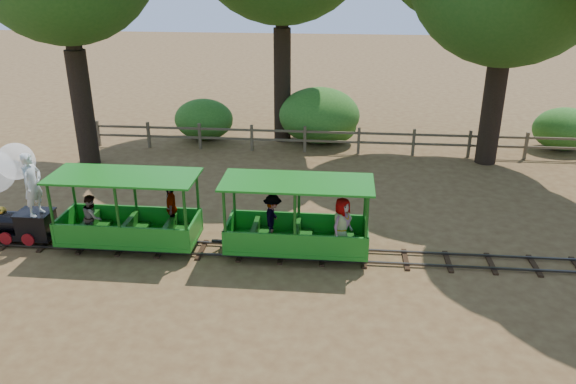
# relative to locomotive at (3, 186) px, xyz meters

# --- Properties ---
(ground) EXTENTS (90.00, 90.00, 0.00)m
(ground) POSITION_rel_locomotive_xyz_m (7.93, -0.06, -1.51)
(ground) COLOR olive
(ground) RESTS_ON ground
(track) EXTENTS (22.00, 1.00, 0.10)m
(track) POSITION_rel_locomotive_xyz_m (7.93, -0.06, -1.44)
(track) COLOR #3F3D3A
(track) RESTS_ON ground
(locomotive) EXTENTS (2.30, 1.09, 2.65)m
(locomotive) POSITION_rel_locomotive_xyz_m (0.00, 0.00, 0.00)
(locomotive) COLOR black
(locomotive) RESTS_ON ground
(carriage_front) EXTENTS (3.55, 1.47, 1.84)m
(carriage_front) POSITION_rel_locomotive_xyz_m (3.16, -0.05, -0.73)
(carriage_front) COLOR #1B7C1C
(carriage_front) RESTS_ON track
(carriage_rear) EXTENTS (3.55, 1.45, 1.84)m
(carriage_rear) POSITION_rel_locomotive_xyz_m (7.37, -0.10, -0.70)
(carriage_rear) COLOR #1B7C1C
(carriage_rear) RESTS_ON track
(fence) EXTENTS (18.10, 0.10, 1.00)m
(fence) POSITION_rel_locomotive_xyz_m (7.93, 7.94, -0.93)
(fence) COLOR brown
(fence) RESTS_ON ground
(shrub_west) EXTENTS (2.35, 1.81, 1.63)m
(shrub_west) POSITION_rel_locomotive_xyz_m (2.80, 9.24, -0.70)
(shrub_west) COLOR #2D6B1E
(shrub_west) RESTS_ON ground
(shrub_mid_w) EXTENTS (3.16, 2.43, 2.18)m
(shrub_mid_w) POSITION_rel_locomotive_xyz_m (7.39, 9.24, -0.42)
(shrub_mid_w) COLOR #2D6B1E
(shrub_mid_w) RESTS_ON ground
(shrub_mid_e) EXTENTS (1.89, 1.45, 1.31)m
(shrub_mid_e) POSITION_rel_locomotive_xyz_m (7.92, 9.24, -0.86)
(shrub_mid_e) COLOR #2D6B1E
(shrub_mid_e) RESTS_ON ground
(shrub_east) EXTENTS (2.33, 1.79, 1.61)m
(shrub_east) POSITION_rel_locomotive_xyz_m (16.65, 9.24, -0.70)
(shrub_east) COLOR #2D6B1E
(shrub_east) RESTS_ON ground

